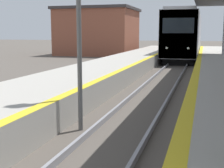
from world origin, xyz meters
TOP-DOWN VIEW (x-y plane):
  - train at (0.00, 31.24)m, footprint 2.88×16.90m
  - station_building at (-10.04, 33.85)m, footprint 8.66×7.83m

SIDE VIEW (x-z plane):
  - train at x=0.00m, z-range 0.04..4.55m
  - station_building at x=-10.04m, z-range 0.01..5.37m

